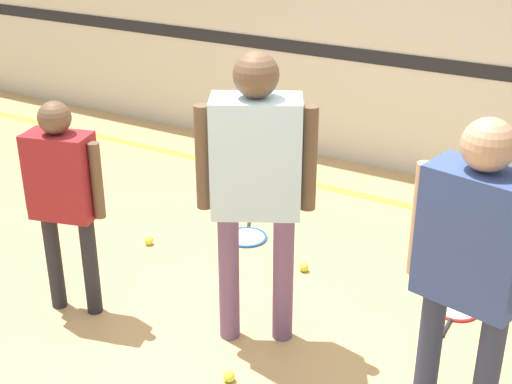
% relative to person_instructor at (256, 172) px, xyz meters
% --- Properties ---
extents(ground_plane, '(16.00, 16.00, 0.00)m').
position_rel_person_instructor_xyz_m(ground_plane, '(-0.04, -0.11, -1.06)').
color(ground_plane, tan).
extents(floor_stripe, '(14.40, 0.10, 0.01)m').
position_rel_person_instructor_xyz_m(floor_stripe, '(-0.04, 2.18, -1.05)').
color(floor_stripe, yellow).
rests_on(floor_stripe, ground_plane).
extents(person_instructor, '(0.58, 0.46, 1.71)m').
position_rel_person_instructor_xyz_m(person_instructor, '(0.00, 0.00, 0.00)').
color(person_instructor, '#6B4C70').
rests_on(person_instructor, ground_plane).
extents(person_student_left, '(0.50, 0.30, 1.36)m').
position_rel_person_instructor_xyz_m(person_student_left, '(-1.12, -0.32, -0.21)').
color(person_student_left, '#232328').
rests_on(person_student_left, ground_plane).
extents(person_student_right, '(0.61, 0.34, 1.63)m').
position_rel_person_instructor_xyz_m(person_student_right, '(1.22, -0.22, -0.05)').
color(person_student_right, '#2D334C').
rests_on(person_student_right, ground_plane).
extents(racket_spare_on_floor, '(0.43, 0.53, 0.03)m').
position_rel_person_instructor_xyz_m(racket_spare_on_floor, '(-0.69, 1.04, -1.05)').
color(racket_spare_on_floor, blue).
rests_on(racket_spare_on_floor, ground_plane).
extents(racket_second_spare, '(0.28, 0.47, 0.03)m').
position_rel_person_instructor_xyz_m(racket_second_spare, '(0.96, 0.84, -1.05)').
color(racket_second_spare, red).
rests_on(racket_second_spare, ground_plane).
extents(tennis_ball_near_instructor, '(0.07, 0.07, 0.07)m').
position_rel_person_instructor_xyz_m(tennis_ball_near_instructor, '(0.08, -0.43, -1.02)').
color(tennis_ball_near_instructor, '#CCE038').
rests_on(tennis_ball_near_instructor, ground_plane).
extents(tennis_ball_by_spare_racket, '(0.07, 0.07, 0.07)m').
position_rel_person_instructor_xyz_m(tennis_ball_by_spare_racket, '(-0.90, 1.15, -1.02)').
color(tennis_ball_by_spare_racket, '#CCE038').
rests_on(tennis_ball_by_spare_racket, ground_plane).
extents(tennis_ball_stray_left, '(0.07, 0.07, 0.07)m').
position_rel_person_instructor_xyz_m(tennis_ball_stray_left, '(-0.09, 0.81, -1.02)').
color(tennis_ball_stray_left, '#CCE038').
rests_on(tennis_ball_stray_left, ground_plane).
extents(tennis_ball_stray_right, '(0.07, 0.07, 0.07)m').
position_rel_person_instructor_xyz_m(tennis_ball_stray_right, '(-1.25, 0.58, -1.02)').
color(tennis_ball_stray_right, '#CCE038').
rests_on(tennis_ball_stray_right, ground_plane).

